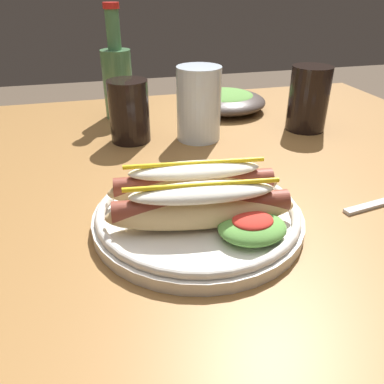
{
  "coord_description": "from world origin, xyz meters",
  "views": [
    {
      "loc": [
        -0.15,
        -0.51,
        1.02
      ],
      "look_at": [
        -0.04,
        -0.07,
        0.77
      ],
      "focal_mm": 36.25,
      "sensor_mm": 36.0,
      "label": 1
    }
  ],
  "objects": [
    {
      "name": "water_cup",
      "position": [
        0.05,
        0.19,
        0.81
      ],
      "size": [
        0.08,
        0.08,
        0.14
      ],
      "primitive_type": "cylinder",
      "color": "silver",
      "rests_on": "dining_table"
    },
    {
      "name": "side_bowl",
      "position": [
        0.16,
        0.35,
        0.76
      ],
      "size": [
        0.19,
        0.19,
        0.05
      ],
      "color": "#423833",
      "rests_on": "dining_table"
    },
    {
      "name": "dining_table",
      "position": [
        0.0,
        0.0,
        0.65
      ],
      "size": [
        1.18,
        1.05,
        0.74
      ],
      "color": "olive",
      "rests_on": "ground_plane"
    },
    {
      "name": "soda_cup",
      "position": [
        -0.08,
        0.21,
        0.8
      ],
      "size": [
        0.08,
        0.08,
        0.12
      ],
      "primitive_type": "cylinder",
      "color": "black",
      "rests_on": "dining_table"
    },
    {
      "name": "extra_cup",
      "position": [
        0.28,
        0.18,
        0.8
      ],
      "size": [
        0.08,
        0.08,
        0.13
      ],
      "primitive_type": "cylinder",
      "color": "black",
      "rests_on": "dining_table"
    },
    {
      "name": "hot_dog_plate",
      "position": [
        -0.03,
        -0.11,
        0.77
      ],
      "size": [
        0.27,
        0.27,
        0.08
      ],
      "color": "silver",
      "rests_on": "dining_table"
    },
    {
      "name": "glass_bottle",
      "position": [
        -0.09,
        0.37,
        0.83
      ],
      "size": [
        0.06,
        0.06,
        0.24
      ],
      "color": "#4C7F51",
      "rests_on": "dining_table"
    }
  ]
}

